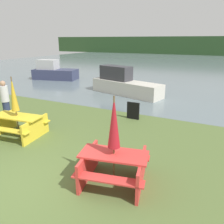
# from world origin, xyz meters

# --- Properties ---
(ground_plane) EXTENTS (60.00, 60.00, 0.00)m
(ground_plane) POSITION_xyz_m (0.00, 0.00, 0.00)
(ground_plane) COLOR #516633
(water) EXTENTS (60.00, 50.00, 0.00)m
(water) POSITION_xyz_m (0.00, 31.17, -0.00)
(water) COLOR slate
(water) RESTS_ON ground_plane
(far_treeline) EXTENTS (80.00, 1.60, 4.00)m
(far_treeline) POSITION_xyz_m (0.00, 51.17, 2.00)
(far_treeline) COLOR #284723
(far_treeline) RESTS_ON water
(picnic_table_red) EXTENTS (1.84, 1.68, 0.78)m
(picnic_table_red) POSITION_xyz_m (1.86, 1.08, 0.46)
(picnic_table_red) COLOR red
(picnic_table_red) RESTS_ON ground_plane
(picnic_table_yellow) EXTENTS (1.94, 1.59, 0.76)m
(picnic_table_yellow) POSITION_xyz_m (-2.40, 2.01, 0.46)
(picnic_table_yellow) COLOR yellow
(picnic_table_yellow) RESTS_ON ground_plane
(umbrella_gold) EXTENTS (0.26, 0.26, 2.14)m
(umbrella_gold) POSITION_xyz_m (-2.40, 2.01, 1.53)
(umbrella_gold) COLOR brown
(umbrella_gold) RESTS_ON ground_plane
(umbrella_crimson) EXTENTS (0.29, 0.29, 2.17)m
(umbrella_crimson) POSITION_xyz_m (1.86, 1.08, 1.55)
(umbrella_crimson) COLOR brown
(umbrella_crimson) RESTS_ON ground_plane
(boat) EXTENTS (4.93, 2.46, 1.72)m
(boat) POSITION_xyz_m (-1.56, 9.59, 0.63)
(boat) COLOR beige
(boat) RESTS_ON water
(boat_second) EXTENTS (4.00, 2.42, 1.66)m
(boat_second) POSITION_xyz_m (-9.20, 11.95, 0.62)
(boat_second) COLOR #333856
(boat_second) RESTS_ON water
(person) EXTENTS (0.34, 0.34, 1.69)m
(person) POSITION_xyz_m (-4.23, 3.04, 0.85)
(person) COLOR #283351
(person) RESTS_ON ground_plane
(signboard) EXTENTS (0.55, 0.08, 0.75)m
(signboard) POSITION_xyz_m (0.67, 5.47, 0.38)
(signboard) COLOR black
(signboard) RESTS_ON ground_plane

